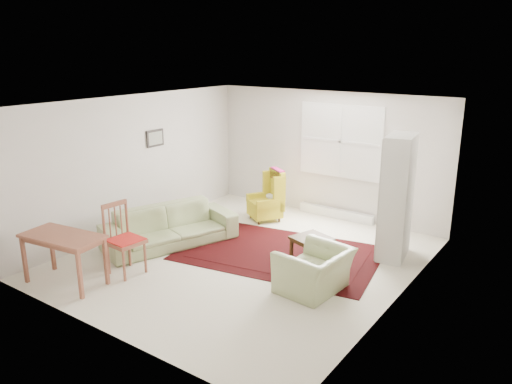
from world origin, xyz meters
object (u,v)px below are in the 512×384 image
Objects in this scene: coffee_table at (311,250)px; armchair at (314,266)px; wingback_chair at (265,195)px; desk at (65,259)px; sofa at (170,219)px; stool at (275,206)px; desk_chair at (125,240)px; cabinet at (397,197)px.

armchair is at bearing -58.92° from coffee_table.
desk is (-0.79, -3.95, -0.14)m from wingback_chair.
sofa is at bearing -163.44° from coffee_table.
sofa reaches higher than armchair.
stool is 3.47m from desk_chair.
coffee_table is (1.77, -1.29, -0.29)m from wingback_chair.
wingback_chair reaches higher than coffee_table.
coffee_table is 1.12× the size of stool.
sofa is 2.08× the size of desk_chair.
desk is at bearing -164.48° from sofa.
stool is at bearing 137.99° from coffee_table.
cabinet is (0.96, 1.02, 0.79)m from coffee_table.
sofa is 1.12× the size of cabinet.
armchair is 3.16m from stool.
coffee_table is at bearing -142.56° from cabinet.
desk is at bearing 152.49° from desk_chair.
coffee_table is 1.60m from cabinet.
stool is at bearing -131.49° from armchair.
cabinet is at bearing 27.16° from wingback_chair.
desk_chair reaches higher than sofa.
cabinet is 1.70× the size of desk.
stool is (-1.67, 1.51, 0.02)m from coffee_table.
desk is (-0.17, -1.95, -0.08)m from sofa.
coffee_table is 0.27× the size of cabinet.
coffee_table is 3.70m from desk.
coffee_table is at bearing -53.04° from sofa.
wingback_chair is 1.90× the size of coffee_table.
sofa is 2.51m from coffee_table.
desk reaches higher than coffee_table.
desk_chair is at bearing 58.21° from desk.
coffee_table is at bearing -42.01° from stool.
desk_chair is at bearing -97.15° from stool.
cabinet reaches higher than armchair.
desk_chair is at bearing -63.16° from wingback_chair.
desk reaches higher than armchair.
armchair is at bearing -46.95° from stool.
wingback_chair is 2.78m from cabinet.
wingback_chair is (-2.25, 2.09, 0.14)m from armchair.
armchair is 1.99m from cabinet.
sofa is at bearing 85.11° from desk.
cabinet is at bearing 170.84° from armchair.
cabinet is 4.27m from desk_chair.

